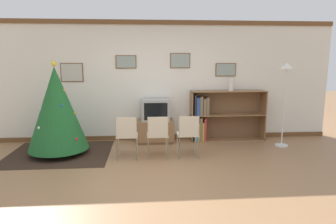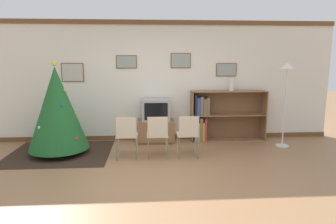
{
  "view_description": "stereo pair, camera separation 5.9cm",
  "coord_description": "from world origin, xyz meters",
  "px_view_note": "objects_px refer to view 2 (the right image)",
  "views": [
    {
      "loc": [
        -0.18,
        -4.41,
        1.87
      ],
      "look_at": [
        0.28,
        1.32,
        0.84
      ],
      "focal_mm": 32.0,
      "sensor_mm": 36.0,
      "label": 1
    },
    {
      "loc": [
        -0.12,
        -4.42,
        1.87
      ],
      "look_at": [
        0.28,
        1.32,
        0.84
      ],
      "focal_mm": 32.0,
      "sensor_mm": 36.0,
      "label": 2
    }
  ],
  "objects_px": {
    "folding_chair_center": "(158,134)",
    "bookshelf": "(215,117)",
    "folding_chair_left": "(127,134)",
    "standing_lamp": "(286,83)",
    "vase": "(232,85)",
    "television": "(156,110)",
    "christmas_tree": "(57,108)",
    "tv_console": "(156,131)",
    "folding_chair_right": "(188,133)"
  },
  "relations": [
    {
      "from": "folding_chair_left",
      "to": "bookshelf",
      "type": "height_order",
      "value": "bookshelf"
    },
    {
      "from": "christmas_tree",
      "to": "standing_lamp",
      "type": "distance_m",
      "value": 4.67
    },
    {
      "from": "television",
      "to": "tv_console",
      "type": "bearing_deg",
      "value": 90.0
    },
    {
      "from": "folding_chair_left",
      "to": "christmas_tree",
      "type": "bearing_deg",
      "value": 162.71
    },
    {
      "from": "folding_chair_left",
      "to": "folding_chair_center",
      "type": "relative_size",
      "value": 1.0
    },
    {
      "from": "folding_chair_left",
      "to": "television",
      "type": "bearing_deg",
      "value": 62.43
    },
    {
      "from": "television",
      "to": "folding_chair_right",
      "type": "height_order",
      "value": "television"
    },
    {
      "from": "bookshelf",
      "to": "standing_lamp",
      "type": "relative_size",
      "value": 0.96
    },
    {
      "from": "tv_console",
      "to": "bookshelf",
      "type": "height_order",
      "value": "bookshelf"
    },
    {
      "from": "television",
      "to": "christmas_tree",
      "type": "bearing_deg",
      "value": -160.53
    },
    {
      "from": "christmas_tree",
      "to": "standing_lamp",
      "type": "height_order",
      "value": "christmas_tree"
    },
    {
      "from": "christmas_tree",
      "to": "bookshelf",
      "type": "height_order",
      "value": "christmas_tree"
    },
    {
      "from": "television",
      "to": "folding_chair_right",
      "type": "bearing_deg",
      "value": -62.43
    },
    {
      "from": "christmas_tree",
      "to": "television",
      "type": "height_order",
      "value": "christmas_tree"
    },
    {
      "from": "christmas_tree",
      "to": "standing_lamp",
      "type": "xyz_separation_m",
      "value": [
        4.64,
        0.17,
        0.45
      ]
    },
    {
      "from": "folding_chair_right",
      "to": "vase",
      "type": "distance_m",
      "value": 1.83
    },
    {
      "from": "folding_chair_left",
      "to": "folding_chair_center",
      "type": "xyz_separation_m",
      "value": [
        0.58,
        0.0,
        0.0
      ]
    },
    {
      "from": "vase",
      "to": "standing_lamp",
      "type": "bearing_deg",
      "value": -30.84
    },
    {
      "from": "folding_chair_left",
      "to": "folding_chair_right",
      "type": "height_order",
      "value": "same"
    },
    {
      "from": "folding_chair_left",
      "to": "folding_chair_center",
      "type": "height_order",
      "value": "same"
    },
    {
      "from": "christmas_tree",
      "to": "tv_console",
      "type": "height_order",
      "value": "christmas_tree"
    },
    {
      "from": "folding_chair_center",
      "to": "vase",
      "type": "bearing_deg",
      "value": 34.48
    },
    {
      "from": "bookshelf",
      "to": "folding_chair_center",
      "type": "bearing_deg",
      "value": -139.18
    },
    {
      "from": "bookshelf",
      "to": "standing_lamp",
      "type": "xyz_separation_m",
      "value": [
        1.34,
        -0.59,
        0.81
      ]
    },
    {
      "from": "folding_chair_right",
      "to": "bookshelf",
      "type": "xyz_separation_m",
      "value": [
        0.79,
        1.18,
        0.08
      ]
    },
    {
      "from": "tv_console",
      "to": "folding_chair_right",
      "type": "xyz_separation_m",
      "value": [
        0.58,
        -1.11,
        0.22
      ]
    },
    {
      "from": "tv_console",
      "to": "standing_lamp",
      "type": "xyz_separation_m",
      "value": [
        2.7,
        -0.52,
        1.11
      ]
    },
    {
      "from": "folding_chair_right",
      "to": "folding_chair_center",
      "type": "bearing_deg",
      "value": 180.0
    },
    {
      "from": "folding_chair_left",
      "to": "vase",
      "type": "distance_m",
      "value": 2.71
    },
    {
      "from": "television",
      "to": "standing_lamp",
      "type": "distance_m",
      "value": 2.82
    },
    {
      "from": "tv_console",
      "to": "folding_chair_center",
      "type": "xyz_separation_m",
      "value": [
        0.0,
        -1.11,
        0.22
      ]
    },
    {
      "from": "folding_chair_center",
      "to": "folding_chair_right",
      "type": "height_order",
      "value": "same"
    },
    {
      "from": "christmas_tree",
      "to": "bookshelf",
      "type": "xyz_separation_m",
      "value": [
        3.3,
        0.76,
        -0.36
      ]
    },
    {
      "from": "television",
      "to": "standing_lamp",
      "type": "height_order",
      "value": "standing_lamp"
    },
    {
      "from": "bookshelf",
      "to": "standing_lamp",
      "type": "bearing_deg",
      "value": -23.84
    },
    {
      "from": "vase",
      "to": "standing_lamp",
      "type": "height_order",
      "value": "standing_lamp"
    },
    {
      "from": "folding_chair_center",
      "to": "tv_console",
      "type": "bearing_deg",
      "value": 90.0
    },
    {
      "from": "television",
      "to": "folding_chair_center",
      "type": "relative_size",
      "value": 0.75
    },
    {
      "from": "folding_chair_center",
      "to": "bookshelf",
      "type": "bearing_deg",
      "value": 40.82
    },
    {
      "from": "folding_chair_left",
      "to": "vase",
      "type": "xyz_separation_m",
      "value": [
        2.3,
        1.18,
        0.81
      ]
    },
    {
      "from": "television",
      "to": "bookshelf",
      "type": "height_order",
      "value": "bookshelf"
    },
    {
      "from": "tv_console",
      "to": "folding_chair_right",
      "type": "bearing_deg",
      "value": -62.48
    },
    {
      "from": "folding_chair_right",
      "to": "vase",
      "type": "height_order",
      "value": "vase"
    },
    {
      "from": "folding_chair_left",
      "to": "vase",
      "type": "bearing_deg",
      "value": 27.2
    },
    {
      "from": "folding_chair_left",
      "to": "standing_lamp",
      "type": "xyz_separation_m",
      "value": [
        3.28,
        0.59,
        0.89
      ]
    },
    {
      "from": "standing_lamp",
      "to": "bookshelf",
      "type": "bearing_deg",
      "value": 156.16
    },
    {
      "from": "vase",
      "to": "bookshelf",
      "type": "bearing_deg",
      "value": 179.71
    },
    {
      "from": "television",
      "to": "folding_chair_left",
      "type": "relative_size",
      "value": 0.75
    },
    {
      "from": "christmas_tree",
      "to": "folding_chair_right",
      "type": "distance_m",
      "value": 2.59
    },
    {
      "from": "vase",
      "to": "folding_chair_right",
      "type": "bearing_deg",
      "value": -134.02
    }
  ]
}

